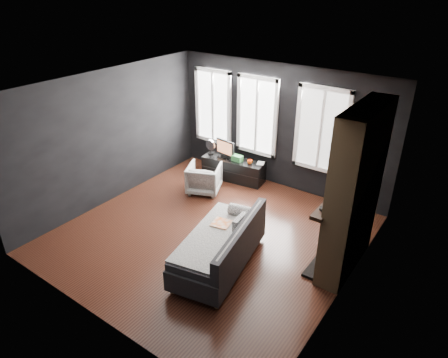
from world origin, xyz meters
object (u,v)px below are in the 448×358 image
Objects in this scene: armchair at (204,177)px; mantel_vase at (349,179)px; sofa at (219,243)px; book at (257,159)px; media_console at (234,169)px; mug at (250,161)px; monitor at (225,148)px.

mantel_vase is at bearing 152.88° from armchair.
armchair is at bearing 122.41° from sofa.
armchair is 1.26m from book.
media_console is at bearing 108.80° from sofa.
media_console is 0.52m from mug.
armchair reaches higher than media_console.
mug reaches higher than media_console.
book is (0.12, 0.12, 0.05)m from mug.
media_console is 12.44× the size of mug.
media_console is 0.67m from book.
mantel_vase reaches higher than media_console.
mug is at bearing -148.77° from armchair.
monitor is 0.69m from mug.
book is at bearing 98.46° from sofa.
book is (-1.01, 2.82, 0.18)m from sofa.
media_console is at bearing -178.38° from mug.
monitor reaches higher than armchair.
mantel_vase reaches higher than monitor.
monitor is 4.51× the size of mug.
media_console is (-1.55, 2.69, -0.18)m from sofa.
sofa is at bearing -67.56° from media_console.
monitor is 3.03× the size of mantel_vase.
sofa reaches higher than media_console.
sofa is 16.95× the size of mug.
book is (0.78, 0.13, -0.13)m from monitor.
armchair is 0.48× the size of media_console.
armchair is 1.32× the size of monitor.
mantel_vase reaches higher than sofa.
sofa is 11.36× the size of mantel_vase.
sofa is at bearing 109.90° from armchair.
mug is at bearing 9.64° from monitor.
mug is at bearing 101.50° from sofa.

